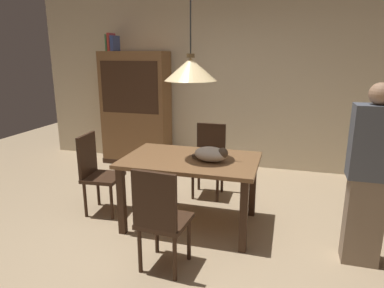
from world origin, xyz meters
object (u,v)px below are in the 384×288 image
Objects in this scene: pendant_lamp at (191,69)px; book_green_slim at (109,43)px; dining_table at (191,167)px; chair_near_front at (160,216)px; book_blue_wide at (115,43)px; cat_sleeping at (212,154)px; chair_far_back at (209,156)px; book_red_tall at (111,42)px; person_standing at (369,177)px; hutch_bookcase at (136,111)px; chair_left_side at (96,170)px.

book_green_slim is at bearing 135.72° from pendant_lamp.
chair_near_front is (-0.01, -0.88, -0.14)m from dining_table.
dining_table is 3.00m from book_green_slim.
pendant_lamp is 5.42× the size of book_blue_wide.
chair_near_front is 2.38× the size of cat_sleeping.
cat_sleeping is 3.03m from book_blue_wide.
book_green_slim is (-1.92, 1.00, 1.47)m from chair_far_back.
chair_near_front is 3.32× the size of book_red_tall.
pendant_lamp is at bearing 169.20° from cat_sleeping.
dining_table is at bearing -45.02° from book_red_tall.
pendant_lamp is at bearing 171.04° from person_standing.
cat_sleeping is 2.58m from hutch_bookcase.
chair_near_front is 1.45m from pendant_lamp.
chair_left_side is 0.50× the size of hutch_bookcase.
book_blue_wide is at bearing 134.01° from dining_table.
person_standing is at bearing 20.58° from chair_near_front.
chair_far_back and chair_left_side have the same top height.
person_standing reaches higher than chair_far_back.
person_standing is at bearing -8.65° from cat_sleeping.
cat_sleeping is 0.87m from pendant_lamp.
book_blue_wide is at bearing 0.00° from book_green_slim.
chair_far_back is at bearing 89.83° from chair_near_front.
cat_sleeping is 1.40× the size of book_red_tall.
chair_near_front is 0.92m from cat_sleeping.
book_green_slim reaches higher than chair_left_side.
dining_table is 0.89m from chair_far_back.
book_blue_wide is 4.22m from person_standing.
book_red_tall is at bearing 134.98° from pendant_lamp.
book_green_slim is 0.05m from book_red_tall.
chair_left_side is 2.51m from book_red_tall.
book_green_slim is 0.11m from book_blue_wide.
person_standing is at bearing -30.90° from book_green_slim.
pendant_lamp is 5.00× the size of book_green_slim.
dining_table is 1.01m from pendant_lamp.
pendant_lamp is at bearing -44.28° from book_green_slim.
chair_near_front is 3.15m from hutch_bookcase.
dining_table is 5.83× the size of book_blue_wide.
chair_far_back is 2.02m from person_standing.
chair_far_back is 2.53m from book_blue_wide.
pendant_lamp reaches higher than chair_far_back.
dining_table is at bearing 0.00° from pendant_lamp.
cat_sleeping is 0.21× the size of hutch_bookcase.
person_standing is (1.64, -1.14, 0.29)m from chair_far_back.
chair_left_side is 2.80m from person_standing.
book_green_slim is (-1.92, 1.87, 1.33)m from dining_table.
chair_left_side is at bearing -141.87° from chair_far_back.
cat_sleeping is 3.11m from book_green_slim.
hutch_bookcase is (-1.48, 2.75, 0.38)m from chair_near_front.
chair_near_front is 1.00× the size of chair_left_side.
chair_near_front is at bearing -90.41° from dining_table.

